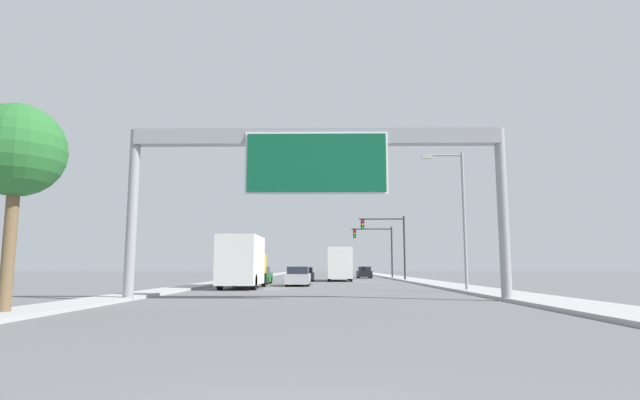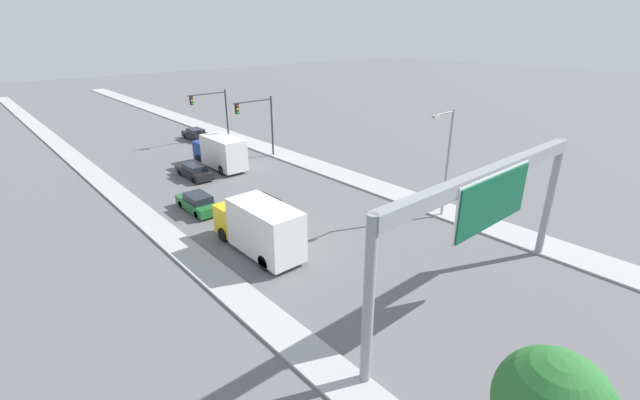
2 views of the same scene
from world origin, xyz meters
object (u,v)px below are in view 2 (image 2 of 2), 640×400
at_px(car_mid_center, 198,203).
at_px(street_lamp_right, 446,156).
at_px(truck_box_secondary, 259,227).
at_px(traffic_light_mid_block, 215,107).
at_px(traffic_light_near_intersection, 261,118).
at_px(truck_box_primary, 220,152).
at_px(car_far_right, 195,134).
at_px(car_near_center, 194,171).
at_px(sign_gantry, 489,197).
at_px(car_mid_left, 263,207).

height_order(car_mid_center, street_lamp_right, street_lamp_right).
relative_size(truck_box_secondary, traffic_light_mid_block, 1.17).
height_order(truck_box_secondary, traffic_light_near_intersection, traffic_light_near_intersection).
xyz_separation_m(truck_box_primary, traffic_light_near_intersection, (5.29, 0.20, 2.81)).
xyz_separation_m(car_far_right, truck_box_primary, (-3.50, -12.99, 1.02)).
relative_size(car_near_center, truck_box_secondary, 0.63).
bearing_deg(sign_gantry, truck_box_secondary, 113.27).
bearing_deg(sign_gantry, traffic_light_near_intersection, 76.83).
xyz_separation_m(car_far_right, truck_box_secondary, (-10.50, -30.68, 1.07)).
xyz_separation_m(truck_box_primary, traffic_light_mid_block, (5.14, 10.20, 2.65)).
xyz_separation_m(car_mid_center, truck_box_secondary, (0.00, -8.86, 1.07)).
relative_size(car_far_right, traffic_light_mid_block, 0.70).
height_order(truck_box_secondary, traffic_light_mid_block, traffic_light_mid_block).
xyz_separation_m(car_far_right, car_mid_center, (-10.50, -21.82, 0.00)).
bearing_deg(traffic_light_mid_block, car_far_right, 120.48).
bearing_deg(car_mid_left, truck_box_primary, 74.84).
height_order(truck_box_primary, truck_box_secondary, truck_box_secondary).
bearing_deg(traffic_light_near_intersection, car_mid_left, -123.83).
bearing_deg(truck_box_secondary, traffic_light_near_intersection, 55.51).
xyz_separation_m(car_far_right, street_lamp_right, (3.04, -35.19, 4.20)).
xyz_separation_m(car_near_center, truck_box_primary, (3.50, 1.05, 1.04)).
bearing_deg(street_lamp_right, truck_box_primary, 106.42).
height_order(sign_gantry, car_mid_center, sign_gantry).
distance_m(traffic_light_near_intersection, street_lamp_right, 22.43).
relative_size(traffic_light_mid_block, street_lamp_right, 0.77).
height_order(sign_gantry, truck_box_primary, sign_gantry).
bearing_deg(traffic_light_near_intersection, traffic_light_mid_block, 90.83).
bearing_deg(car_near_center, truck_box_secondary, -101.88).
distance_m(car_far_right, street_lamp_right, 35.57).
bearing_deg(traffic_light_mid_block, truck_box_secondary, -113.53).
bearing_deg(car_near_center, traffic_light_near_intersection, 8.06).
bearing_deg(sign_gantry, car_mid_left, 95.88).
bearing_deg(street_lamp_right, traffic_light_mid_block, 92.47).
bearing_deg(car_near_center, street_lamp_right, -64.60).
distance_m(traffic_light_mid_block, street_lamp_right, 32.43).
bearing_deg(traffic_light_mid_block, car_mid_left, -110.51).
height_order(car_far_right, traffic_light_mid_block, traffic_light_mid_block).
relative_size(car_mid_left, truck_box_primary, 0.62).
height_order(car_far_right, street_lamp_right, street_lamp_right).
bearing_deg(car_near_center, car_mid_left, -90.00).
bearing_deg(car_near_center, sign_gantry, -86.53).
height_order(sign_gantry, car_near_center, sign_gantry).
bearing_deg(traffic_light_near_intersection, car_far_right, 97.96).
height_order(car_near_center, traffic_light_near_intersection, traffic_light_near_intersection).
relative_size(sign_gantry, traffic_light_mid_block, 2.64).
bearing_deg(car_mid_center, sign_gantry, -76.01).
height_order(sign_gantry, traffic_light_near_intersection, sign_gantry).
relative_size(car_mid_left, street_lamp_right, 0.56).
xyz_separation_m(truck_box_primary, truck_box_secondary, (-7.00, -17.69, 0.05)).
height_order(car_far_right, car_mid_left, car_mid_left).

